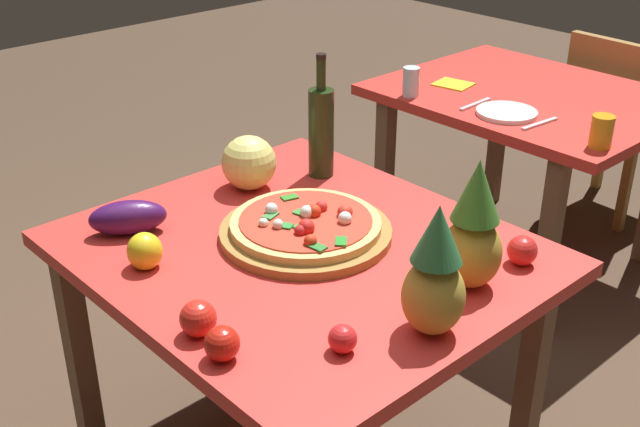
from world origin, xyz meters
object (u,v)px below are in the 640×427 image
at_px(dining_chair, 614,116).
at_px(bell_pepper, 145,251).
at_px(drinking_glass_juice, 602,132).
at_px(pizza_board, 306,232).
at_px(pineapple_right, 473,231).
at_px(napkin_folded, 453,84).
at_px(fork_utensil, 475,104).
at_px(background_table, 527,116).
at_px(dinner_plate, 507,113).
at_px(pizza, 306,223).
at_px(wine_bottle, 321,130).
at_px(tomato_near_board, 198,318).
at_px(melon, 249,163).
at_px(tomato_by_bottle, 222,344).
at_px(eggplant, 128,217).
at_px(tomato_beside_pepper, 343,339).
at_px(pineapple_left, 435,277).
at_px(knife_utensil, 540,124).
at_px(display_table, 303,276).
at_px(tomato_at_corner, 522,250).
at_px(drinking_glass_water, 411,82).

distance_m(dining_chair, bell_pepper, 2.49).
bearing_deg(drinking_glass_juice, pizza_board, -99.91).
xyz_separation_m(pineapple_right, napkin_folded, (-0.97, 1.15, -0.14)).
relative_size(pizza_board, napkin_folded, 3.19).
distance_m(bell_pepper, fork_utensil, 1.54).
bearing_deg(napkin_folded, drinking_glass_juice, -12.36).
bearing_deg(background_table, dining_chair, 87.49).
bearing_deg(dinner_plate, pizza, -80.30).
height_order(wine_bottle, tomato_near_board, wine_bottle).
distance_m(wine_bottle, melon, 0.24).
relative_size(bell_pepper, dinner_plate, 0.43).
height_order(dining_chair, dinner_plate, dining_chair).
bearing_deg(tomato_by_bottle, pizza, 119.83).
distance_m(eggplant, dinner_plate, 1.48).
bearing_deg(napkin_folded, dinner_plate, -20.43).
bearing_deg(tomato_near_board, wine_bottle, 119.89).
height_order(background_table, bell_pepper, bell_pepper).
bearing_deg(dining_chair, napkin_folded, 73.22).
relative_size(melon, tomato_beside_pepper, 2.60).
bearing_deg(drinking_glass_juice, wine_bottle, -119.17).
bearing_deg(pineapple_left, background_table, 117.12).
height_order(pizza, wine_bottle, wine_bottle).
bearing_deg(background_table, tomato_beside_pepper, -67.68).
bearing_deg(tomato_near_board, tomato_beside_pepper, 36.33).
xyz_separation_m(background_table, knife_utensil, (0.23, -0.28, 0.10)).
bearing_deg(pineapple_right, drinking_glass_juice, 103.36).
bearing_deg(background_table, display_table, -77.94).
bearing_deg(pizza_board, tomato_at_corner, 32.71).
bearing_deg(napkin_folded, bell_pepper, -76.67).
height_order(pizza, pineapple_left, pineapple_left).
distance_m(background_table, pineapple_left, 1.70).
relative_size(background_table, tomato_at_corner, 14.69).
relative_size(pineapple_right, tomato_at_corner, 4.25).
relative_size(melon, napkin_folded, 1.13).
xyz_separation_m(background_table, wine_bottle, (0.02, -1.13, 0.24)).
relative_size(display_table, napkin_folded, 7.98).
bearing_deg(drinking_glass_water, pizza, -61.36).
relative_size(pizza, eggplant, 1.95).
bearing_deg(pineapple_left, drinking_glass_water, 133.19).
distance_m(display_table, background_table, 1.50).
distance_m(tomato_beside_pepper, napkin_folded, 1.82).
xyz_separation_m(display_table, pizza, (-0.03, 0.04, 0.13)).
distance_m(drinking_glass_water, dinner_plate, 0.39).
bearing_deg(tomato_beside_pepper, eggplant, -175.75).
bearing_deg(fork_utensil, pizza, -75.42).
bearing_deg(dining_chair, tomato_at_corner, 114.43).
bearing_deg(tomato_beside_pepper, pizza_board, 146.96).
xyz_separation_m(pineapple_left, tomato_beside_pepper, (-0.08, -0.19, -0.10)).
xyz_separation_m(background_table, napkin_folded, (-0.26, -0.15, 0.10)).
bearing_deg(tomato_at_corner, pineapple_left, -85.04).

